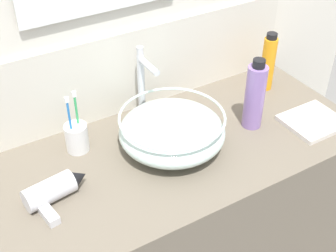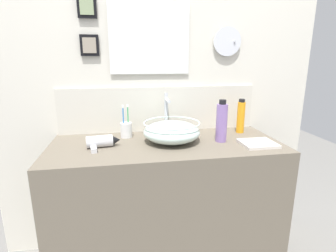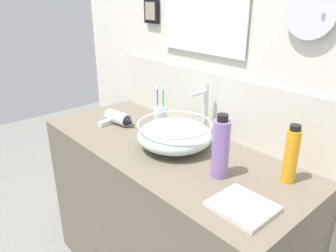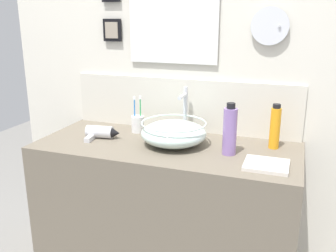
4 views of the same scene
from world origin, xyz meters
TOP-DOWN VIEW (x-y plane):
  - vanity_counter at (0.00, 0.00)m, footprint 1.31×0.56m
  - glass_bowl_sink at (0.03, 0.02)m, footprint 0.33×0.33m
  - faucet at (0.03, 0.20)m, footprint 0.02×0.12m
  - hair_drier at (-0.36, -0.01)m, footprint 0.19×0.14m
  - toothbrush_cup at (-0.22, 0.15)m, footprint 0.07×0.07m
  - soap_dispenser at (0.32, -0.02)m, footprint 0.06×0.06m
  - shampoo_bottle at (0.51, 0.13)m, footprint 0.05×0.05m
  - hand_towel at (0.50, -0.12)m, footprint 0.19×0.17m

SIDE VIEW (x-z plane):
  - vanity_counter at x=0.00m, z-range 0.00..0.83m
  - hand_towel at x=0.50m, z-range 0.83..0.84m
  - hair_drier at x=-0.36m, z-range 0.82..0.89m
  - toothbrush_cup at x=-0.22m, z-range 0.77..0.98m
  - glass_bowl_sink at x=0.03m, z-range 0.83..0.95m
  - shampoo_bottle at x=0.51m, z-range 0.82..1.04m
  - soap_dispenser at x=0.32m, z-range 0.82..1.06m
  - faucet at x=0.03m, z-range 0.84..1.11m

